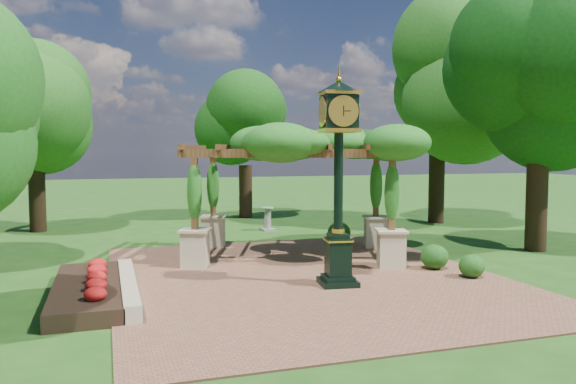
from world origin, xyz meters
name	(u,v)px	position (x,y,z in m)	size (l,w,h in m)	color
ground	(319,286)	(0.00, 0.00, 0.00)	(120.00, 120.00, 0.00)	#1E4714
brick_plaza	(305,277)	(0.00, 1.00, 0.02)	(10.00, 12.00, 0.04)	brown
border_wall	(128,287)	(-4.60, 0.50, 0.20)	(0.35, 5.00, 0.40)	#C6B793
flower_bed	(88,291)	(-5.50, 0.50, 0.18)	(1.50, 5.00, 0.36)	red
pedestal_clock	(339,163)	(0.43, -0.21, 3.09)	(1.15, 1.15, 5.17)	black
pergola	(294,150)	(0.65, 3.91, 3.41)	(7.60, 6.07, 4.16)	beige
sundial	(268,220)	(1.50, 9.93, 0.44)	(0.64, 0.64, 1.01)	gray
shrub_front	(472,266)	(4.14, -0.54, 0.35)	(0.68, 0.68, 0.61)	#1D5117
shrub_mid	(434,257)	(3.80, 0.70, 0.39)	(0.78, 0.78, 0.70)	#1A4C15
shrub_back	(339,232)	(3.05, 5.81, 0.42)	(0.85, 0.85, 0.76)	#2B5A1A
tree_west_far	(34,106)	(-7.82, 12.68, 5.29)	(4.31, 4.31, 7.71)	black
tree_north	(245,125)	(1.75, 14.92, 4.74)	(4.02, 4.02, 6.92)	#372116
tree_east_far	(439,75)	(9.90, 10.11, 6.98)	(5.48, 5.48, 10.14)	black
tree_east_near	(540,81)	(8.86, 2.42, 5.73)	(4.52, 4.52, 8.34)	#342214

